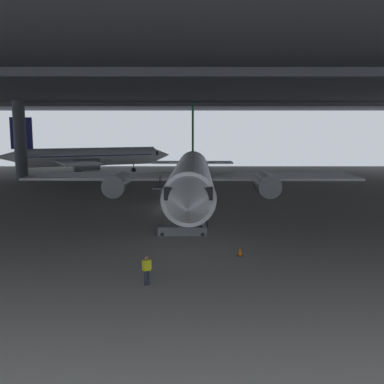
% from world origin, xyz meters
% --- Properties ---
extents(ground_plane, '(110.00, 110.00, 0.00)m').
position_xyz_m(ground_plane, '(0.00, 0.00, 0.00)').
color(ground_plane, gray).
extents(hangar_structure, '(121.00, 99.00, 14.34)m').
position_xyz_m(hangar_structure, '(-0.09, 13.77, 13.71)').
color(hangar_structure, '#4C4F54').
rests_on(hangar_structure, ground_plane).
extents(airplane_main, '(36.49, 37.97, 11.85)m').
position_xyz_m(airplane_main, '(1.03, -0.71, 3.52)').
color(airplane_main, white).
rests_on(airplane_main, ground_plane).
extents(boarding_stairs, '(4.30, 1.56, 4.74)m').
position_xyz_m(boarding_stairs, '(0.27, -11.24, 0.74)').
color(boarding_stairs, slate).
rests_on(boarding_stairs, ground_plane).
extents(crew_worker_near_nose, '(0.51, 0.35, 1.63)m').
position_xyz_m(crew_worker_near_nose, '(-1.35, -22.76, 0.93)').
color(crew_worker_near_nose, '#232838').
rests_on(crew_worker_near_nose, ground_plane).
extents(crew_worker_by_stairs, '(0.49, 0.37, 1.67)m').
position_xyz_m(crew_worker_by_stairs, '(2.35, -8.78, 0.95)').
color(crew_worker_by_stairs, '#232838').
rests_on(crew_worker_by_stairs, ground_plane).
extents(airplane_distant, '(31.36, 31.48, 10.58)m').
position_xyz_m(airplane_distant, '(-18.87, 36.80, 3.29)').
color(airplane_distant, white).
rests_on(airplane_distant, ground_plane).
extents(traffic_cone_orange, '(0.36, 0.36, 0.60)m').
position_xyz_m(traffic_cone_orange, '(4.28, -17.28, 0.29)').
color(traffic_cone_orange, black).
rests_on(traffic_cone_orange, ground_plane).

